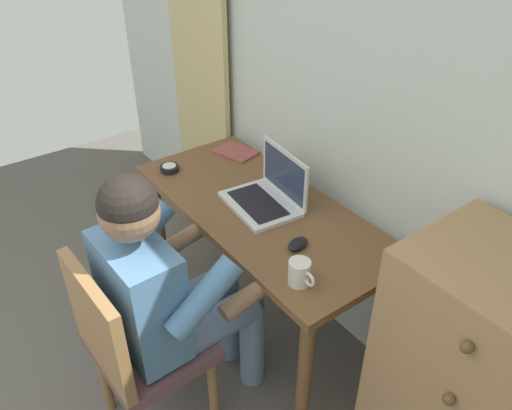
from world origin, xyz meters
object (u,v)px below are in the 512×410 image
laptop (268,193)px  desk_clock (169,168)px  dresser (481,402)px  notebook_pad (236,152)px  person_seated (171,288)px  desk (261,226)px  chair (133,345)px  computer_mouse (298,244)px  coffee_mug (300,273)px

laptop → desk_clock: bearing=-157.0°
dresser → notebook_pad: size_ratio=5.10×
laptop → dresser: bearing=2.0°
dresser → person_seated: (-0.93, -0.61, 0.13)m
desk → laptop: 0.17m
chair → desk_clock: chair is taller
person_seated → desk_clock: 0.76m
dresser → desk_clock: dresser is taller
laptop → notebook_pad: 0.50m
person_seated → computer_mouse: size_ratio=11.90×
chair → notebook_pad: 1.14m
coffee_mug → desk_clock: bearing=179.7°
computer_mouse → desk_clock: bearing=174.4°
desk → laptop: bearing=91.0°
laptop → desk_clock: 0.55m
desk → computer_mouse: (0.31, -0.06, 0.13)m
laptop → person_seated: bearing=-74.3°
person_seated → computer_mouse: person_seated is taller
computer_mouse → coffee_mug: 0.21m
notebook_pad → coffee_mug: (0.95, -0.37, 0.04)m
desk → notebook_pad: size_ratio=6.18×
chair → coffee_mug: 0.68m
computer_mouse → coffee_mug: (0.16, -0.13, 0.03)m
chair → computer_mouse: 0.73m
desk → desk_clock: size_ratio=14.42×
person_seated → computer_mouse: bearing=72.3°
desk_clock → coffee_mug: size_ratio=0.75×
person_seated → notebook_pad: (-0.64, 0.72, 0.07)m
coffee_mug → person_seated: bearing=-131.6°
laptop → notebook_pad: (-0.47, 0.15, -0.05)m
desk_clock → notebook_pad: 0.37m
person_seated → coffee_mug: size_ratio=9.91×
dresser → laptop: 1.12m
chair → laptop: (-0.17, 0.76, 0.30)m
computer_mouse → coffee_mug: bearing=-52.4°
chair → person_seated: person_seated is taller
laptop → computer_mouse: (0.31, -0.09, -0.04)m
chair → coffee_mug: chair is taller
chair → laptop: bearing=102.5°
dresser → coffee_mug: (-0.61, -0.26, 0.25)m
coffee_mug → laptop: bearing=155.0°
computer_mouse → coffee_mug: size_ratio=0.83×
desk → desk_clock: bearing=-160.9°
person_seated → notebook_pad: person_seated is taller
person_seated → notebook_pad: 0.97m
computer_mouse → chair: bearing=-116.5°
desk_clock → notebook_pad: desk_clock is taller
desk → dresser: (1.09, 0.08, -0.09)m
chair → notebook_pad: bearing=125.3°
computer_mouse → person_seated: bearing=-121.7°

